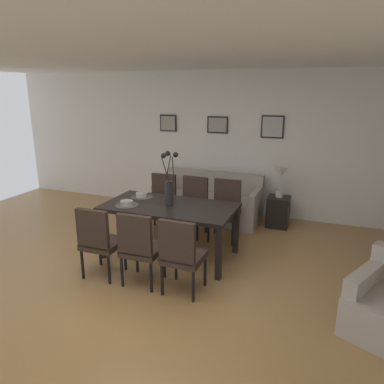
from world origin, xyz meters
name	(u,v)px	position (x,y,z in m)	size (l,w,h in m)	color
ground_plane	(140,292)	(0.00, 0.00, 0.00)	(9.00, 9.00, 0.00)	#A87A47
back_wall_panel	(223,143)	(0.00, 3.25, 1.30)	(9.00, 0.10, 2.60)	white
ceiling_panel	(149,53)	(0.00, 0.40, 2.64)	(9.00, 7.20, 0.08)	white
dining_table	(169,210)	(-0.09, 1.03, 0.66)	(1.80, 0.95, 0.74)	black
dining_chair_near_left	(99,239)	(-0.63, 0.15, 0.51)	(0.45, 0.45, 0.92)	#33261E
dining_chair_near_right	(161,200)	(-0.64, 1.90, 0.51)	(0.45, 0.45, 0.92)	#33261E
dining_chair_far_left	(140,245)	(-0.08, 0.16, 0.51)	(0.45, 0.45, 0.92)	#33261E
dining_chair_far_right	(193,203)	(-0.09, 1.91, 0.51)	(0.45, 0.45, 0.92)	#33261E
dining_chair_mid_left	(181,253)	(0.45, 0.15, 0.51)	(0.45, 0.45, 0.92)	#33261E
dining_chair_mid_right	(225,207)	(0.45, 1.91, 0.51)	(0.45, 0.45, 0.92)	#33261E
centerpiece_vase	(169,185)	(-0.09, 1.03, 1.02)	(0.21, 0.23, 0.73)	#232326
placemat_near_left	(127,205)	(-0.63, 0.82, 0.74)	(0.32, 0.32, 0.01)	#4C4742
bowl_near_left	(127,202)	(-0.63, 0.82, 0.78)	(0.17, 0.17, 0.07)	#B2ADA3
placemat_near_right	(142,197)	(-0.63, 1.24, 0.74)	(0.32, 0.32, 0.01)	#4C4742
bowl_near_right	(142,194)	(-0.63, 1.24, 0.78)	(0.17, 0.17, 0.07)	#B2ADA3
sofa	(209,203)	(-0.08, 2.70, 0.28)	(1.84, 0.84, 0.80)	#A89E8E
side_table	(278,212)	(1.15, 2.72, 0.26)	(0.36, 0.36, 0.52)	black
table_lamp	(281,175)	(1.15, 2.72, 0.89)	(0.22, 0.22, 0.51)	beige
framed_picture_left	(168,123)	(-1.09, 3.18, 1.64)	(0.34, 0.03, 0.31)	black
framed_picture_center	(218,125)	(-0.09, 3.18, 1.64)	(0.39, 0.03, 0.31)	black
framed_picture_right	(273,127)	(0.90, 3.18, 1.64)	(0.39, 0.03, 0.39)	black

